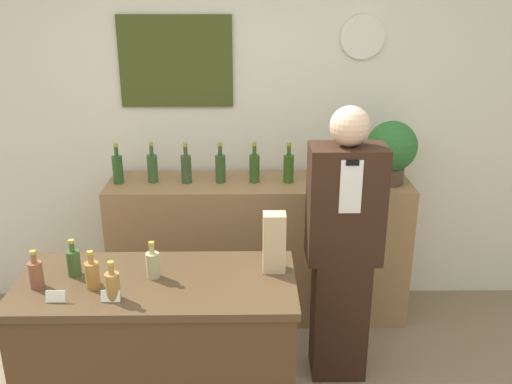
{
  "coord_description": "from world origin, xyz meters",
  "views": [
    {
      "loc": [
        0.07,
        -1.97,
        2.3
      ],
      "look_at": [
        0.11,
        1.12,
        1.16
      ],
      "focal_mm": 40.0,
      "sensor_mm": 36.0,
      "label": 1
    }
  ],
  "objects": [
    {
      "name": "back_wall",
      "position": [
        -0.0,
        2.0,
        1.36
      ],
      "size": [
        5.2,
        0.09,
        2.7
      ],
      "color": "silver",
      "rests_on": "ground_plane"
    },
    {
      "name": "back_shelf",
      "position": [
        0.14,
        1.7,
        0.51
      ],
      "size": [
        2.07,
        0.48,
        1.02
      ],
      "color": "#9E754C",
      "rests_on": "ground_plane"
    },
    {
      "name": "display_counter",
      "position": [
        -0.4,
        0.53,
        0.45
      ],
      "size": [
        1.39,
        0.64,
        0.91
      ],
      "color": "#4C331E",
      "rests_on": "ground_plane"
    },
    {
      "name": "shopkeeper",
      "position": [
        0.61,
        1.01,
        0.84
      ],
      "size": [
        0.43,
        0.27,
        1.68
      ],
      "color": "#331E14",
      "rests_on": "ground_plane"
    },
    {
      "name": "potted_plant",
      "position": [
        1.02,
        1.66,
        1.26
      ],
      "size": [
        0.34,
        0.34,
        0.43
      ],
      "color": "#4C3D2D",
      "rests_on": "back_shelf"
    },
    {
      "name": "paper_bag",
      "position": [
        0.19,
        0.64,
        1.06
      ],
      "size": [
        0.11,
        0.09,
        0.31
      ],
      "color": "tan",
      "rests_on": "display_counter"
    },
    {
      "name": "price_card_left",
      "position": [
        -0.83,
        0.34,
        0.94
      ],
      "size": [
        0.09,
        0.02,
        0.06
      ],
      "color": "white",
      "rests_on": "display_counter"
    },
    {
      "name": "price_card_right",
      "position": [
        -0.58,
        0.34,
        0.94
      ],
      "size": [
        0.09,
        0.02,
        0.06
      ],
      "color": "white",
      "rests_on": "display_counter"
    },
    {
      "name": "counter_bottle_0",
      "position": [
        -0.96,
        0.48,
        0.98
      ],
      "size": [
        0.07,
        0.07,
        0.19
      ],
      "color": "brown",
      "rests_on": "display_counter"
    },
    {
      "name": "counter_bottle_1",
      "position": [
        -0.82,
        0.6,
        0.98
      ],
      "size": [
        0.07,
        0.07,
        0.19
      ],
      "color": "#375625",
      "rests_on": "display_counter"
    },
    {
      "name": "counter_bottle_2",
      "position": [
        -0.69,
        0.47,
        0.98
      ],
      "size": [
        0.07,
        0.07,
        0.19
      ],
      "color": "#A37337",
      "rests_on": "display_counter"
    },
    {
      "name": "counter_bottle_3",
      "position": [
        -0.57,
        0.36,
        0.98
      ],
      "size": [
        0.07,
        0.07,
        0.19
      ],
      "color": "olive",
      "rests_on": "display_counter"
    },
    {
      "name": "counter_bottle_4",
      "position": [
        -0.42,
        0.57,
        0.98
      ],
      "size": [
        0.07,
        0.07,
        0.19
      ],
      "color": "tan",
      "rests_on": "display_counter"
    },
    {
      "name": "shelf_bottle_0",
      "position": [
        -0.82,
        1.69,
        1.12
      ],
      "size": [
        0.07,
        0.07,
        0.28
      ],
      "color": "#275221",
      "rests_on": "back_shelf"
    },
    {
      "name": "shelf_bottle_1",
      "position": [
        -0.59,
        1.71,
        1.12
      ],
      "size": [
        0.07,
        0.07,
        0.28
      ],
      "color": "#315428",
      "rests_on": "back_shelf"
    },
    {
      "name": "shelf_bottle_2",
      "position": [
        -0.36,
        1.69,
        1.12
      ],
      "size": [
        0.07,
        0.07,
        0.28
      ],
      "color": "#354C2B",
      "rests_on": "back_shelf"
    },
    {
      "name": "shelf_bottle_3",
      "position": [
        -0.13,
        1.7,
        1.12
      ],
      "size": [
        0.07,
        0.07,
        0.28
      ],
      "color": "#305025",
      "rests_on": "back_shelf"
    },
    {
      "name": "shelf_bottle_4",
      "position": [
        0.1,
        1.7,
        1.12
      ],
      "size": [
        0.07,
        0.07,
        0.28
      ],
      "color": "#32541F",
      "rests_on": "back_shelf"
    },
    {
      "name": "shelf_bottle_5",
      "position": [
        0.33,
        1.69,
        1.12
      ],
      "size": [
        0.07,
        0.07,
        0.28
      ],
      "color": "#31591D",
      "rests_on": "back_shelf"
    },
    {
      "name": "shelf_bottle_6",
      "position": [
        0.57,
        1.69,
        1.12
      ],
      "size": [
        0.07,
        0.07,
        0.28
      ],
      "color": "#2E4A22",
      "rests_on": "back_shelf"
    },
    {
      "name": "shelf_bottle_7",
      "position": [
        0.8,
        1.69,
        1.12
      ],
      "size": [
        0.07,
        0.07,
        0.28
      ],
      "color": "#335529",
      "rests_on": "back_shelf"
    }
  ]
}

